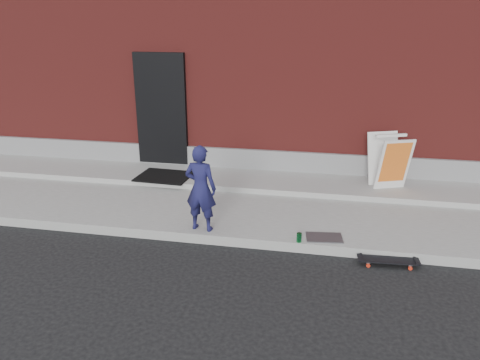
% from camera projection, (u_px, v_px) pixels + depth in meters
% --- Properties ---
extents(ground, '(80.00, 80.00, 0.00)m').
position_uv_depth(ground, '(267.00, 250.00, 6.74)').
color(ground, black).
rests_on(ground, ground).
extents(sidewalk, '(20.00, 3.00, 0.15)m').
position_uv_depth(sidewalk, '(279.00, 206.00, 8.10)').
color(sidewalk, gray).
rests_on(sidewalk, ground).
extents(apron, '(20.00, 1.20, 0.10)m').
position_uv_depth(apron, '(284.00, 182.00, 8.90)').
color(apron, gray).
rests_on(apron, sidewalk).
extents(building, '(20.00, 8.10, 5.00)m').
position_uv_depth(building, '(305.00, 44.00, 12.39)').
color(building, maroon).
rests_on(building, ground).
extents(child, '(0.51, 0.36, 1.31)m').
position_uv_depth(child, '(201.00, 188.00, 6.84)').
color(child, '#171742').
rests_on(child, sidewalk).
extents(skateboard, '(0.80, 0.25, 0.09)m').
position_uv_depth(skateboard, '(388.00, 260.00, 6.30)').
color(skateboard, red).
rests_on(skateboard, ground).
extents(pizza_sign, '(0.79, 0.85, 0.97)m').
position_uv_depth(pizza_sign, '(389.00, 161.00, 8.37)').
color(pizza_sign, silver).
rests_on(pizza_sign, apron).
extents(soda_can, '(0.08, 0.08, 0.14)m').
position_uv_depth(soda_can, '(299.00, 238.00, 6.63)').
color(soda_can, '#177736').
rests_on(soda_can, sidewalk).
extents(doormat, '(1.03, 0.85, 0.03)m').
position_uv_depth(doormat, '(164.00, 176.00, 9.03)').
color(doormat, black).
rests_on(doormat, apron).
extents(utility_plate, '(0.55, 0.39, 0.02)m').
position_uv_depth(utility_plate, '(324.00, 238.00, 6.77)').
color(utility_plate, '#4C4D51').
rests_on(utility_plate, sidewalk).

